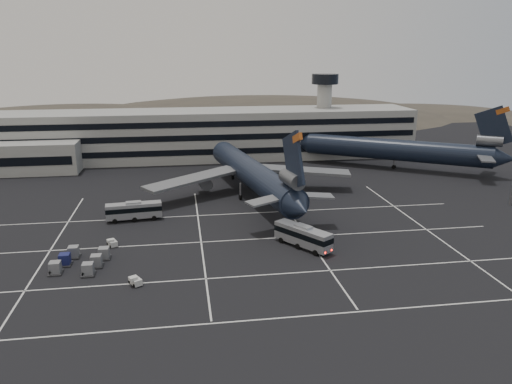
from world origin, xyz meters
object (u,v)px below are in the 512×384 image
at_px(uld_cluster, 81,260).
at_px(tug_a, 112,243).
at_px(trijet_main, 253,173).
at_px(bus_near, 303,235).
at_px(bus_far, 134,210).

bearing_deg(uld_cluster, tug_a, 63.05).
height_order(trijet_main, uld_cluster, trijet_main).
distance_m(bus_near, tug_a, 31.00).
xyz_separation_m(trijet_main, uld_cluster, (-30.45, -32.11, -4.37)).
bearing_deg(bus_far, trijet_main, -69.68).
height_order(trijet_main, bus_near, trijet_main).
relative_size(bus_far, tug_a, 4.35).
bearing_deg(bus_near, bus_far, 112.97).
xyz_separation_m(bus_near, tug_a, (-30.53, 5.17, -1.46)).
height_order(tug_a, uld_cluster, uld_cluster).
relative_size(trijet_main, uld_cluster, 6.14).
bearing_deg(bus_near, trijet_main, 62.74).
height_order(bus_far, tug_a, bus_far).
distance_m(trijet_main, bus_far, 27.29).
distance_m(bus_near, bus_far, 33.26).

